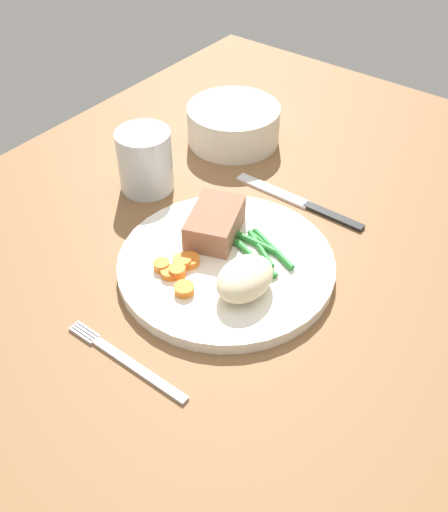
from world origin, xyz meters
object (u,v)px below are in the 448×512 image
object	(u,v)px
dinner_plate	(224,267)
salad_bowl	(233,122)
water_glass	(146,164)
fork	(127,361)
meat_portion	(215,223)
knife	(301,203)

from	to	relation	value
dinner_plate	salad_bowl	bearing A→B (deg)	34.50
water_glass	fork	bearing A→B (deg)	-141.23
fork	salad_bowl	bearing A→B (deg)	18.32
meat_portion	fork	distance (cm)	21.83
water_glass	salad_bowl	world-z (taller)	water_glass
meat_portion	salad_bowl	distance (cm)	25.59
meat_portion	water_glass	world-z (taller)	water_glass
fork	water_glass	bearing A→B (deg)	34.62
fork	salad_bowl	xyz separation A→B (cm)	(42.99, 17.78, 3.16)
salad_bowl	knife	bearing A→B (deg)	-113.73
meat_portion	fork	xyz separation A→B (cm)	(-21.13, -4.49, -3.19)
knife	salad_bowl	world-z (taller)	salad_bowl
dinner_plate	salad_bowl	xyz separation A→B (cm)	(25.50, 17.53, 2.56)
salad_bowl	meat_portion	bearing A→B (deg)	-148.71
meat_portion	knife	xyz separation A→B (cm)	(14.03, -4.52, -3.19)
meat_portion	salad_bowl	size ratio (longest dim) A/B	0.61
fork	water_glass	distance (cm)	32.36
dinner_plate	meat_portion	distance (cm)	6.15
fork	salad_bowl	size ratio (longest dim) A/B	1.13
dinner_plate	water_glass	size ratio (longest dim) A/B	2.98
meat_portion	salad_bowl	bearing A→B (deg)	31.29
water_glass	knife	bearing A→B (deg)	-63.41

